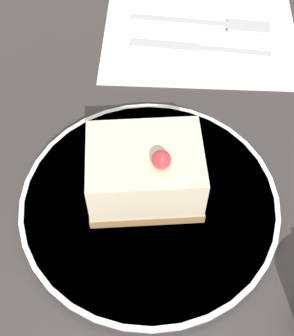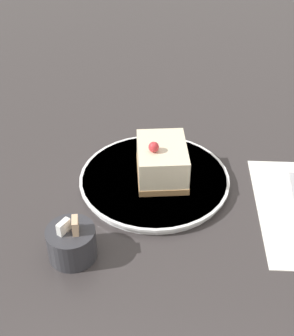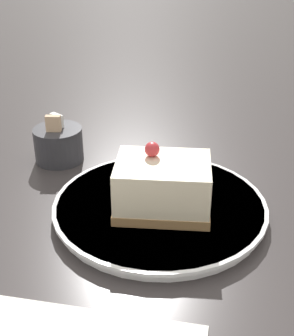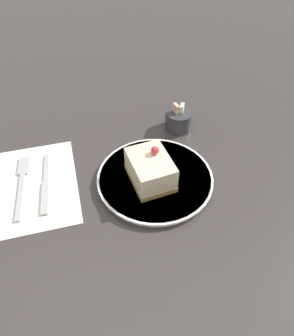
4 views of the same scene
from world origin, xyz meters
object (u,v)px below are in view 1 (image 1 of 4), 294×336
at_px(plate, 148,198).
at_px(fork, 213,24).
at_px(cake_slice, 145,172).
at_px(knife, 187,47).

xyz_separation_m(plate, fork, (-0.27, 0.03, -0.00)).
height_order(cake_slice, knife, cake_slice).
bearing_deg(knife, fork, 149.65).
bearing_deg(fork, cake_slice, -11.28).
xyz_separation_m(cake_slice, fork, (-0.27, 0.04, -0.04)).
bearing_deg(plate, fork, 172.95).
bearing_deg(cake_slice, fork, 158.05).
distance_m(plate, cake_slice, 0.04).
relative_size(cake_slice, knife, 0.69).
bearing_deg(fork, plate, -10.24).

